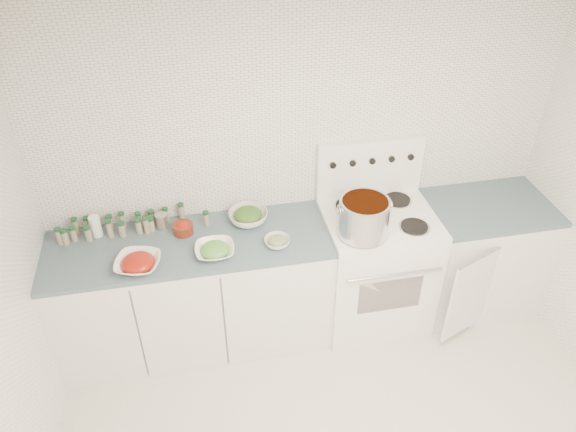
# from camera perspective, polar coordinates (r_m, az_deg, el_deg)

# --- Properties ---
(room_walls) EXTENTS (3.54, 3.04, 2.52)m
(room_walls) POSITION_cam_1_polar(r_m,az_deg,el_deg) (2.49, 9.10, -5.50)
(room_walls) COLOR white
(room_walls) RESTS_ON ground
(counter_left) EXTENTS (1.85, 0.62, 0.90)m
(counter_left) POSITION_cam_1_polar(r_m,az_deg,el_deg) (4.00, -9.47, -7.70)
(counter_left) COLOR white
(counter_left) RESTS_ON ground
(stove) EXTENTS (0.76, 0.70, 1.36)m
(stove) POSITION_cam_1_polar(r_m,az_deg,el_deg) (4.15, 8.75, -4.82)
(stove) COLOR white
(stove) RESTS_ON ground
(counter_right) EXTENTS (0.89, 0.78, 0.90)m
(counter_right) POSITION_cam_1_polar(r_m,az_deg,el_deg) (4.49, 18.68, -3.71)
(counter_right) COLOR white
(counter_right) RESTS_ON ground
(stock_pot) EXTENTS (0.35, 0.33, 0.25)m
(stock_pot) POSITION_cam_1_polar(r_m,az_deg,el_deg) (3.61, 7.72, 0.01)
(stock_pot) COLOR silver
(stock_pot) RESTS_ON stove
(bowl_tomato) EXTENTS (0.33, 0.33, 0.09)m
(bowl_tomato) POSITION_cam_1_polar(r_m,az_deg,el_deg) (3.55, -15.01, -4.63)
(bowl_tomato) COLOR white
(bowl_tomato) RESTS_ON counter_left
(bowl_snowpea) EXTENTS (0.25, 0.25, 0.08)m
(bowl_snowpea) POSITION_cam_1_polar(r_m,az_deg,el_deg) (3.56, -7.45, -3.45)
(bowl_snowpea) COLOR white
(bowl_snowpea) RESTS_ON counter_left
(bowl_broccoli) EXTENTS (0.30, 0.30, 0.11)m
(bowl_broccoli) POSITION_cam_1_polar(r_m,az_deg,el_deg) (3.80, -4.07, -0.01)
(bowl_broccoli) COLOR white
(bowl_broccoli) RESTS_ON counter_left
(bowl_zucchini) EXTENTS (0.18, 0.18, 0.07)m
(bowl_zucchini) POSITION_cam_1_polar(r_m,az_deg,el_deg) (3.61, -1.11, -2.60)
(bowl_zucchini) COLOR white
(bowl_zucchini) RESTS_ON counter_left
(bowl_pepper) EXTENTS (0.14, 0.14, 0.08)m
(bowl_pepper) POSITION_cam_1_polar(r_m,az_deg,el_deg) (3.77, -10.63, -1.20)
(bowl_pepper) COLOR #5D1F10
(bowl_pepper) RESTS_ON counter_left
(salt_canister) EXTENTS (0.09, 0.09, 0.15)m
(salt_canister) POSITION_cam_1_polar(r_m,az_deg,el_deg) (3.88, -18.96, -0.98)
(salt_canister) COLOR white
(salt_canister) RESTS_ON counter_left
(tin_can) EXTENTS (0.10, 0.10, 0.11)m
(tin_can) POSITION_cam_1_polar(r_m,az_deg,el_deg) (3.84, -12.71, -0.50)
(tin_can) COLOR #A09787
(tin_can) RESTS_ON counter_left
(spice_cluster) EXTENTS (0.98, 0.16, 0.14)m
(spice_cluster) POSITION_cam_1_polar(r_m,az_deg,el_deg) (3.86, -16.57, -0.88)
(spice_cluster) COLOR gray
(spice_cluster) RESTS_ON counter_left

